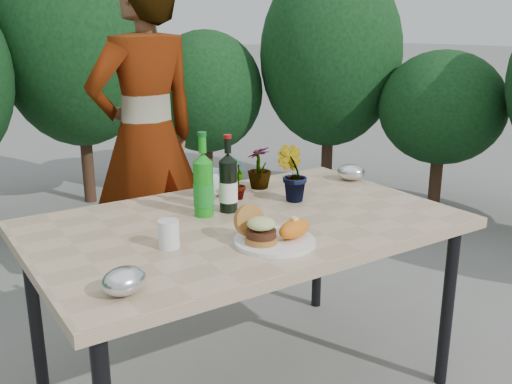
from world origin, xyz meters
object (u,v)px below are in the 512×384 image
dinner_plate (275,241)px  wine_bottle (228,184)px  person (147,139)px  patio_table (245,234)px

dinner_plate → wine_bottle: 0.41m
wine_bottle → dinner_plate: bearing=-88.4°
person → dinner_plate: bearing=76.5°
wine_bottle → person: person is taller
dinner_plate → person: bearing=86.0°
patio_table → dinner_plate: bearing=-100.0°
dinner_plate → patio_table: bearing=80.0°
patio_table → wine_bottle: wine_bottle is taller
dinner_plate → wine_bottle: wine_bottle is taller
person → patio_table: bearing=78.1°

